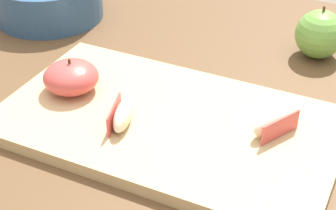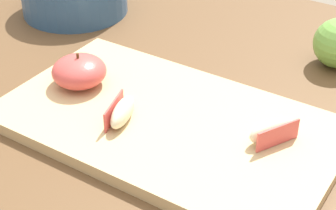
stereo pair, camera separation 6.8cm
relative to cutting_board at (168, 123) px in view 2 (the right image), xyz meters
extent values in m
cube|color=brown|center=(0.02, 0.06, -0.02)|extent=(1.24, 0.86, 0.03)
cube|color=brown|center=(-0.54, 0.43, -0.39)|extent=(0.06, 0.06, 0.70)
cube|color=tan|center=(0.00, 0.00, 0.00)|extent=(0.43, 0.25, 0.02)
ellipsoid|color=#D14C47|center=(-0.15, 0.00, 0.03)|extent=(0.08, 0.08, 0.04)
cylinder|color=#4C3319|center=(-0.15, 0.00, 0.05)|extent=(0.00, 0.00, 0.01)
ellipsoid|color=beige|center=(0.13, 0.03, 0.02)|extent=(0.05, 0.07, 0.03)
cube|color=#D14C47|center=(0.14, 0.02, 0.02)|extent=(0.03, 0.05, 0.03)
ellipsoid|color=beige|center=(-0.04, -0.04, 0.02)|extent=(0.04, 0.07, 0.03)
cube|color=#D14C47|center=(-0.05, -0.04, 0.02)|extent=(0.02, 0.06, 0.03)
camera|label=1|loc=(0.24, -0.51, 0.41)|focal=58.35mm
camera|label=2|loc=(0.30, -0.47, 0.41)|focal=58.35mm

